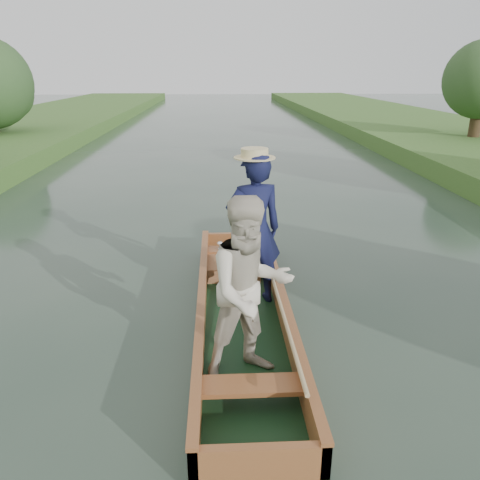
{
  "coord_description": "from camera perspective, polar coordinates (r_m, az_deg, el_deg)",
  "views": [
    {
      "loc": [
        -0.29,
        -5.24,
        3.08
      ],
      "look_at": [
        0.0,
        0.6,
        0.95
      ],
      "focal_mm": 35.0,
      "sensor_mm": 36.0,
      "label": 1
    }
  ],
  "objects": [
    {
      "name": "ground",
      "position": [
        6.08,
        0.28,
        -10.4
      ],
      "size": [
        120.0,
        120.0,
        0.0
      ],
      "primitive_type": "plane",
      "color": "#283D30",
      "rests_on": "ground"
    },
    {
      "name": "trees_far",
      "position": [
        14.63,
        -7.0,
        17.77
      ],
      "size": [
        22.93,
        14.78,
        4.5
      ],
      "color": "#47331E",
      "rests_on": "ground"
    },
    {
      "name": "punt",
      "position": [
        5.52,
        0.94,
        -4.61
      ],
      "size": [
        1.16,
        5.0,
        2.15
      ],
      "color": "black",
      "rests_on": "ground"
    }
  ]
}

